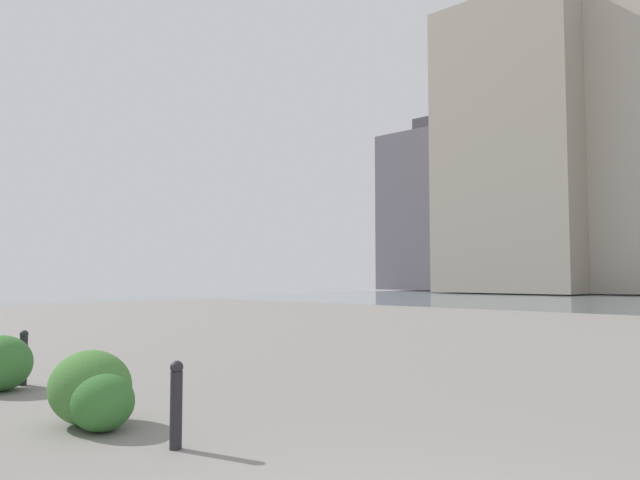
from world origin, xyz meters
TOP-DOWN VIEW (x-y plane):
  - building_annex at (27.12, -62.35)m, footprint 15.54×14.66m
  - building_highrise at (41.61, -66.79)m, footprint 12.22×10.41m
  - bollard_near at (3.39, -0.80)m, footprint 0.13×0.13m
  - bollard_mid at (8.11, -1.12)m, footprint 0.13×0.13m
  - shrub_low at (7.86, -0.71)m, footprint 0.96×0.87m
  - shrub_round at (4.93, -0.67)m, footprint 1.00×0.90m
  - shrub_wide at (4.57, -0.62)m, footprint 0.76×0.68m

SIDE VIEW (x-z plane):
  - shrub_wide at x=4.57m, z-range 0.00..0.64m
  - shrub_low at x=7.86m, z-range 0.00..0.82m
  - shrub_round at x=4.93m, z-range 0.00..0.85m
  - bollard_mid at x=8.11m, z-range 0.02..0.87m
  - bollard_near at x=3.39m, z-range 0.02..0.88m
  - building_highrise at x=41.61m, z-range -1.03..22.33m
  - building_annex at x=27.12m, z-range -1.03..33.43m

